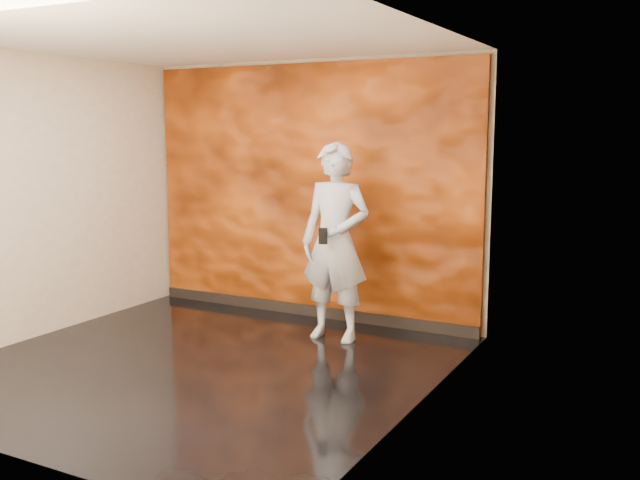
{
  "coord_description": "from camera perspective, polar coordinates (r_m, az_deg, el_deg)",
  "views": [
    {
      "loc": [
        3.75,
        -4.85,
        2.06
      ],
      "look_at": [
        0.72,
        0.86,
        1.05
      ],
      "focal_mm": 40.0,
      "sensor_mm": 36.0,
      "label": 1
    }
  ],
  "objects": [
    {
      "name": "man",
      "position": [
        6.94,
        1.24,
        -0.17
      ],
      "size": [
        0.71,
        0.47,
        1.94
      ],
      "primitive_type": "imported",
      "rotation": [
        0.0,
        0.0,
        0.01
      ],
      "color": "#A4A8B5",
      "rests_on": "ground"
    },
    {
      "name": "phone",
      "position": [
        6.7,
        0.24,
        0.32
      ],
      "size": [
        0.08,
        0.05,
        0.16
      ],
      "primitive_type": "cube",
      "rotation": [
        0.0,
        0.0,
        0.38
      ],
      "color": "black",
      "rests_on": "man"
    },
    {
      "name": "baseboard",
      "position": [
        7.99,
        -1.02,
        -5.62
      ],
      "size": [
        3.9,
        0.04,
        0.12
      ],
      "primitive_type": "cube",
      "color": "black",
      "rests_on": "ground"
    },
    {
      "name": "room",
      "position": [
        6.16,
        -9.74,
        2.6
      ],
      "size": [
        4.02,
        4.02,
        2.81
      ],
      "color": "black",
      "rests_on": "ground"
    },
    {
      "name": "feature_wall",
      "position": [
        7.8,
        -0.91,
        3.87
      ],
      "size": [
        3.9,
        0.06,
        2.75
      ],
      "primitive_type": "cube",
      "color": "#E15C11",
      "rests_on": "ground"
    }
  ]
}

